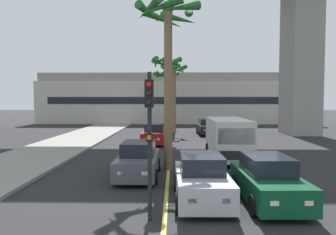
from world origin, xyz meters
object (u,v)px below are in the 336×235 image
(traffic_light_median_near, at_px, (149,126))
(palm_tree_farthest_median, at_px, (174,80))
(car_queue_third, at_px, (268,181))
(palm_tree_near_median, at_px, (168,36))
(car_queue_fifth, at_px, (202,179))
(palm_tree_mid_median, at_px, (166,80))
(car_queue_front, at_px, (207,127))
(car_queue_second, at_px, (155,135))
(delivery_van, at_px, (228,138))
(palm_tree_far_median, at_px, (166,74))
(car_queue_fourth, at_px, (138,161))

(traffic_light_median_near, bearing_deg, palm_tree_farthest_median, 88.53)
(car_queue_third, bearing_deg, palm_tree_near_median, 124.17)
(car_queue_fifth, bearing_deg, palm_tree_mid_median, 93.69)
(car_queue_front, distance_m, palm_tree_farthest_median, 6.13)
(car_queue_front, height_order, car_queue_third, same)
(car_queue_fifth, bearing_deg, car_queue_second, 99.82)
(car_queue_front, xyz_separation_m, car_queue_second, (-4.77, -6.83, 0.00))
(delivery_van, height_order, palm_tree_far_median, palm_tree_far_median)
(car_queue_front, relative_size, traffic_light_median_near, 0.99)
(traffic_light_median_near, xyz_separation_m, palm_tree_farthest_median, (0.64, 24.86, 2.81))
(car_queue_front, relative_size, car_queue_fifth, 1.01)
(car_queue_front, bearing_deg, traffic_light_median_near, -99.73)
(car_queue_second, distance_m, delivery_van, 8.21)
(palm_tree_farthest_median, bearing_deg, traffic_light_median_near, -91.47)
(traffic_light_median_near, bearing_deg, car_queue_fifth, 50.43)
(car_queue_fourth, bearing_deg, car_queue_fifth, -52.94)
(traffic_light_median_near, height_order, palm_tree_near_median, palm_tree_near_median)
(car_queue_fourth, height_order, delivery_van, delivery_van)
(car_queue_fifth, bearing_deg, delivery_van, 74.00)
(palm_tree_near_median, bearing_deg, palm_tree_mid_median, 91.60)
(car_queue_fifth, xyz_separation_m, palm_tree_mid_median, (-1.96, 30.47, 5.20))
(car_queue_front, distance_m, palm_tree_far_median, 7.23)
(car_queue_second, distance_m, palm_tree_near_median, 11.00)
(car_queue_front, relative_size, car_queue_second, 1.00)
(car_queue_second, xyz_separation_m, car_queue_third, (4.65, -14.33, 0.00))
(car_queue_second, bearing_deg, delivery_van, -56.11)
(delivery_van, bearing_deg, car_queue_fourth, -139.05)
(car_queue_third, bearing_deg, delivery_van, 90.63)
(car_queue_front, xyz_separation_m, palm_tree_near_median, (-3.57, -16.09, 5.82))
(car_queue_second, height_order, palm_tree_near_median, palm_tree_near_median)
(traffic_light_median_near, xyz_separation_m, palm_tree_mid_median, (-0.34, 32.43, 3.21))
(delivery_van, xyz_separation_m, palm_tree_farthest_median, (-3.10, 15.52, 4.24))
(car_queue_fourth, relative_size, palm_tree_mid_median, 0.58)
(traffic_light_median_near, bearing_deg, palm_tree_near_median, 86.89)
(palm_tree_near_median, bearing_deg, car_queue_third, -55.83)
(palm_tree_near_median, bearing_deg, palm_tree_farthest_median, 89.16)
(car_queue_third, distance_m, palm_tree_mid_median, 31.34)
(car_queue_third, bearing_deg, car_queue_fifth, 176.00)
(palm_tree_mid_median, bearing_deg, traffic_light_median_near, -89.40)
(car_queue_front, xyz_separation_m, palm_tree_farthest_median, (-3.30, 1.89, 4.80))
(palm_tree_mid_median, bearing_deg, car_queue_third, -82.26)
(car_queue_third, xyz_separation_m, palm_tree_farthest_median, (-3.18, 23.05, 4.80))
(car_queue_front, distance_m, car_queue_third, 21.16)
(palm_tree_near_median, bearing_deg, delivery_van, 36.10)
(car_queue_third, relative_size, palm_tree_farthest_median, 0.58)
(car_queue_fifth, bearing_deg, palm_tree_far_median, 95.25)
(car_queue_fifth, distance_m, palm_tree_farthest_median, 23.41)
(car_queue_fifth, bearing_deg, traffic_light_median_near, -129.57)
(car_queue_second, distance_m, car_queue_fifth, 14.38)
(car_queue_third, xyz_separation_m, palm_tree_near_median, (-3.44, 5.07, 5.82))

